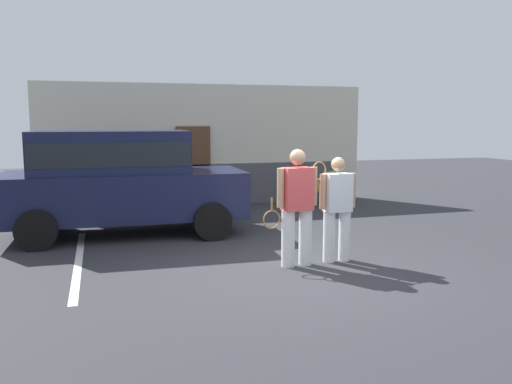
{
  "coord_description": "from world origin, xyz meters",
  "views": [
    {
      "loc": [
        -2.8,
        -7.26,
        2.24
      ],
      "look_at": [
        -0.28,
        1.2,
        1.05
      ],
      "focal_mm": 37.17,
      "sensor_mm": 36.0,
      "label": 1
    }
  ],
  "objects": [
    {
      "name": "ground_plane",
      "position": [
        0.0,
        0.0,
        0.0
      ],
      "size": [
        40.0,
        40.0,
        0.0
      ],
      "primitive_type": "plane",
      "color": "#2D2D33"
    },
    {
      "name": "parking_stripe_0",
      "position": [
        -3.18,
        1.5,
        0.0
      ],
      "size": [
        0.12,
        4.4,
        0.01
      ],
      "primitive_type": "cube",
      "color": "silver",
      "rests_on": "ground_plane"
    },
    {
      "name": "house_frontage",
      "position": [
        -0.01,
        6.71,
        1.5
      ],
      "size": [
        8.73,
        0.4,
        3.2
      ],
      "color": "beige",
      "rests_on": "ground_plane"
    },
    {
      "name": "parked_suv",
      "position": [
        -2.43,
        3.38,
        1.15
      ],
      "size": [
        4.64,
        2.25,
        2.05
      ],
      "rotation": [
        0.0,
        0.0,
        -0.02
      ],
      "color": "#141938",
      "rests_on": "ground_plane"
    },
    {
      "name": "tennis_player_man",
      "position": [
        0.09,
        0.26,
        0.94
      ],
      "size": [
        0.93,
        0.32,
        1.81
      ],
      "rotation": [
        0.0,
        0.0,
        3.24
      ],
      "color": "white",
      "rests_on": "ground_plane"
    },
    {
      "name": "tennis_player_woman",
      "position": [
        0.8,
        0.32,
        0.88
      ],
      "size": [
        0.76,
        0.27,
        1.67
      ],
      "rotation": [
        0.0,
        0.0,
        3.18
      ],
      "color": "white",
      "rests_on": "ground_plane"
    },
    {
      "name": "potted_plant_by_porch",
      "position": [
        3.09,
        5.49,
        0.52
      ],
      "size": [
        0.71,
        0.71,
        0.94
      ],
      "color": "#9E5638",
      "rests_on": "ground_plane"
    }
  ]
}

